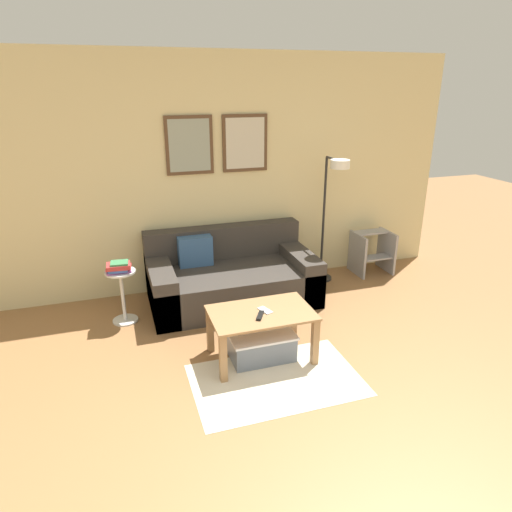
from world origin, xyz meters
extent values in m
cube|color=beige|center=(0.00, 3.40, 1.27)|extent=(5.60, 0.06, 2.55)
cube|color=#513823|center=(-0.27, 3.36, 1.61)|extent=(0.50, 0.02, 0.61)
cube|color=#939E8E|center=(-0.27, 3.35, 1.61)|extent=(0.43, 0.01, 0.54)
cube|color=#513823|center=(0.34, 3.36, 1.61)|extent=(0.50, 0.02, 0.61)
cube|color=beige|center=(0.34, 3.35, 1.61)|extent=(0.43, 0.01, 0.54)
cube|color=beige|center=(-0.02, 1.37, 0.00)|extent=(1.33, 0.85, 0.01)
cube|color=#38332D|center=(0.03, 2.85, 0.19)|extent=(1.75, 0.96, 0.38)
cube|color=#38332D|center=(0.03, 3.23, 0.56)|extent=(1.75, 0.20, 0.36)
cube|color=#38332D|center=(-0.72, 2.85, 0.25)|extent=(0.24, 0.96, 0.50)
cube|color=#38332D|center=(0.79, 2.85, 0.25)|extent=(0.24, 0.96, 0.50)
cube|color=#335684|center=(-0.32, 3.06, 0.54)|extent=(0.36, 0.14, 0.32)
cube|color=#997047|center=(-0.02, 1.73, 0.43)|extent=(0.86, 0.54, 0.02)
cube|color=#997047|center=(-0.41, 1.49, 0.21)|extent=(0.06, 0.06, 0.42)
cube|color=#997047|center=(0.37, 1.49, 0.21)|extent=(0.06, 0.06, 0.42)
cube|color=#997047|center=(-0.41, 1.96, 0.21)|extent=(0.06, 0.06, 0.42)
cube|color=#997047|center=(0.37, 1.96, 0.21)|extent=(0.06, 0.06, 0.42)
cube|color=slate|center=(-0.02, 1.73, 0.11)|extent=(0.53, 0.35, 0.22)
cube|color=silver|center=(-0.02, 1.73, 0.23)|extent=(0.55, 0.37, 0.02)
cylinder|color=black|center=(1.21, 3.11, 0.01)|extent=(0.27, 0.27, 0.02)
cylinder|color=black|center=(1.21, 3.11, 0.74)|extent=(0.03, 0.03, 1.44)
cylinder|color=black|center=(1.21, 2.96, 1.46)|extent=(0.02, 0.31, 0.02)
cylinder|color=white|center=(1.21, 2.80, 1.43)|extent=(0.20, 0.20, 0.09)
cylinder|color=silver|center=(-1.11, 2.75, 0.01)|extent=(0.25, 0.25, 0.01)
cylinder|color=silver|center=(-1.11, 2.75, 0.27)|extent=(0.04, 0.04, 0.51)
cylinder|color=silver|center=(-1.11, 2.75, 0.53)|extent=(0.29, 0.29, 0.02)
cube|color=#8C4C93|center=(-1.12, 2.74, 0.55)|extent=(0.23, 0.15, 0.02)
cube|color=#335199|center=(-1.12, 2.73, 0.57)|extent=(0.19, 0.18, 0.02)
cube|color=#B73333|center=(-1.11, 2.73, 0.59)|extent=(0.24, 0.18, 0.02)
cube|color=#B73333|center=(-1.11, 2.73, 0.61)|extent=(0.22, 0.17, 0.03)
cube|color=#387F4C|center=(-1.10, 2.73, 0.63)|extent=(0.17, 0.15, 0.02)
cube|color=black|center=(-0.06, 1.65, 0.45)|extent=(0.11, 0.15, 0.02)
cube|color=silver|center=(0.02, 1.74, 0.44)|extent=(0.11, 0.15, 0.01)
cube|color=#99999E|center=(1.69, 3.11, 0.26)|extent=(0.03, 0.39, 0.51)
cube|color=#99999E|center=(2.10, 3.11, 0.26)|extent=(0.03, 0.39, 0.51)
cube|color=#99999E|center=(1.90, 3.04, 0.22)|extent=(0.39, 0.18, 0.02)
cube|color=#99999E|center=(1.90, 3.18, 0.50)|extent=(0.39, 0.18, 0.02)
camera|label=1|loc=(-1.11, -1.48, 2.22)|focal=32.00mm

